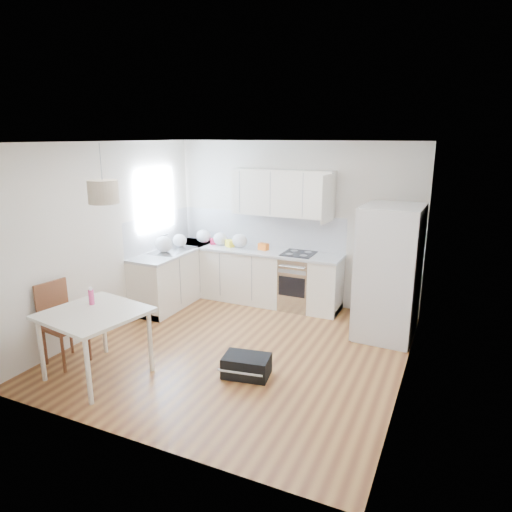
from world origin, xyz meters
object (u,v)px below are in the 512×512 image
(dining_table, at_px, (94,319))
(dining_chair, at_px, (65,324))
(refrigerator, at_px, (390,272))
(gym_bag, at_px, (247,366))

(dining_table, relative_size, dining_chair, 1.15)
(dining_table, distance_m, dining_chair, 0.63)
(refrigerator, distance_m, dining_table, 3.92)
(dining_table, bearing_deg, gym_bag, 34.16)
(dining_table, height_order, gym_bag, dining_table)
(refrigerator, xyz_separation_m, dining_table, (-2.92, -2.61, -0.21))
(refrigerator, distance_m, dining_chair, 4.34)
(gym_bag, bearing_deg, refrigerator, 45.67)
(dining_table, xyz_separation_m, gym_bag, (1.60, 0.73, -0.60))
(refrigerator, height_order, dining_chair, refrigerator)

